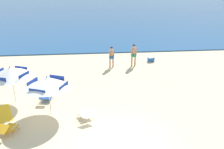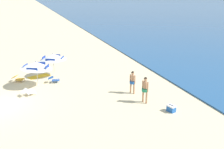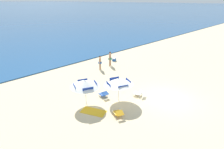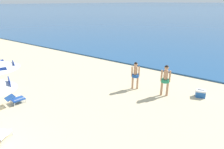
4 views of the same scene
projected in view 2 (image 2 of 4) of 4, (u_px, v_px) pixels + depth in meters
beach_umbrella_striped_main at (36, 65)px, 18.57m from camera, size 2.71×2.74×2.02m
beach_umbrella_striped_second at (53, 57)px, 20.88m from camera, size 2.93×2.94×2.03m
lounge_chair_under_umbrella at (18, 78)px, 19.98m from camera, size 0.82×1.01×0.52m
lounge_chair_beside_umbrella at (29, 92)px, 17.19m from camera, size 0.85×1.02×0.52m
lounge_chair_facing_sea at (54, 79)px, 19.75m from camera, size 0.66×0.94×0.50m
person_standing_near_shore at (145, 88)px, 15.82m from camera, size 0.49×0.43×1.74m
person_standing_beside at (133, 81)px, 17.36m from camera, size 0.43×0.40×1.64m
cooler_box at (171, 108)px, 14.82m from camera, size 0.58×0.48×0.43m
beach_towel at (39, 76)px, 21.33m from camera, size 1.56×2.01×0.01m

